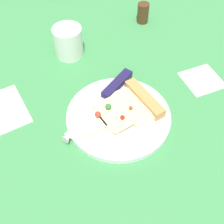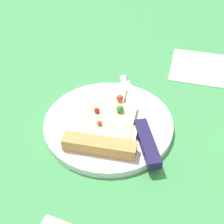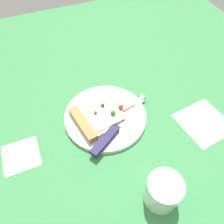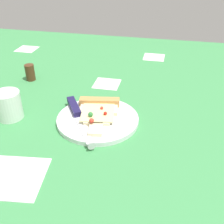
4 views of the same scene
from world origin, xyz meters
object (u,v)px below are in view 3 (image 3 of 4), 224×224
plate (105,116)px  knife (115,129)px  drinking_glass (163,192)px  pizza_slice (97,117)px  napkin (204,122)px

plate → knife: bearing=97.0°
knife → drinking_glass: 19.98cm
pizza_slice → knife: (-3.20, 5.24, -0.20)cm
plate → knife: size_ratio=1.08×
plate → pizza_slice: bearing=10.6°
plate → pizza_slice: (2.49, 0.47, 1.46)cm
drinking_glass → knife: bearing=-82.6°
plate → napkin: bearing=154.3°
napkin → plate: bearing=-25.7°
drinking_glass → napkin: 25.83cm
pizza_slice → drinking_glass: bearing=2.9°
drinking_glass → pizza_slice: bearing=-77.0°
pizza_slice → napkin: size_ratio=1.42×
plate → knife: knife is taller
knife → drinking_glass: (-2.57, 19.70, 2.10)cm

